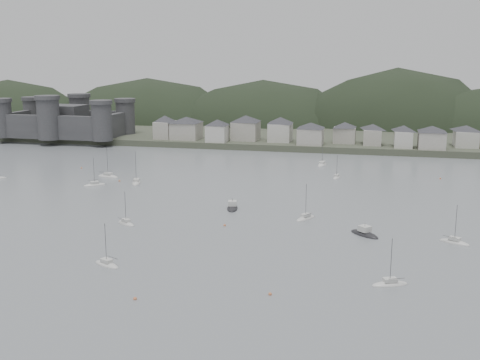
# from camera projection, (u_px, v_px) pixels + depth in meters

# --- Properties ---
(ground) EXTENTS (900.00, 900.00, 0.00)m
(ground) POSITION_uv_depth(u_px,v_px,m) (150.00, 288.00, 113.35)
(ground) COLOR slate
(ground) RESTS_ON ground
(far_shore_land) EXTENTS (900.00, 250.00, 3.00)m
(far_shore_land) POSITION_uv_depth(u_px,v_px,m) (316.00, 121.00, 393.87)
(far_shore_land) COLOR #383D2D
(far_shore_land) RESTS_ON ground
(forested_ridge) EXTENTS (851.55, 103.94, 102.57)m
(forested_ridge) POSITION_uv_depth(u_px,v_px,m) (319.00, 146.00, 371.02)
(forested_ridge) COLOR black
(forested_ridge) RESTS_ON ground
(castle) EXTENTS (66.00, 43.00, 20.00)m
(castle) POSITION_uv_depth(u_px,v_px,m) (65.00, 120.00, 309.61)
(castle) COLOR #38383B
(castle) RESTS_ON far_shore_land
(waterfront_town) EXTENTS (451.48, 28.46, 12.92)m
(waterfront_town) POSITION_uv_depth(u_px,v_px,m) (399.00, 133.00, 274.59)
(waterfront_town) COLOR #9D9990
(waterfront_town) RESTS_ON far_shore_land
(sailboat_lead) EXTENTS (9.33, 4.79, 12.18)m
(sailboat_lead) POSITION_uv_depth(u_px,v_px,m) (108.00, 176.00, 218.33)
(sailboat_lead) COLOR silver
(sailboat_lead) RESTS_ON ground
(moored_fleet) EXTENTS (254.28, 168.41, 13.42)m
(moored_fleet) POSITION_uv_depth(u_px,v_px,m) (146.00, 201.00, 180.47)
(moored_fleet) COLOR silver
(moored_fleet) RESTS_ON ground
(motor_launch_near) EXTENTS (8.69, 8.32, 4.10)m
(motor_launch_near) POSITION_uv_depth(u_px,v_px,m) (365.00, 234.00, 146.90)
(motor_launch_near) COLOR black
(motor_launch_near) RESTS_ON ground
(motor_launch_far) EXTENTS (4.80, 9.12, 4.06)m
(motor_launch_far) POSITION_uv_depth(u_px,v_px,m) (232.00, 208.00, 172.48)
(motor_launch_far) COLOR black
(motor_launch_far) RESTS_ON ground
(mooring_buoys) EXTENTS (154.79, 128.37, 0.70)m
(mooring_buoys) POSITION_uv_depth(u_px,v_px,m) (214.00, 214.00, 165.59)
(mooring_buoys) COLOR #C66D42
(mooring_buoys) RESTS_ON ground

